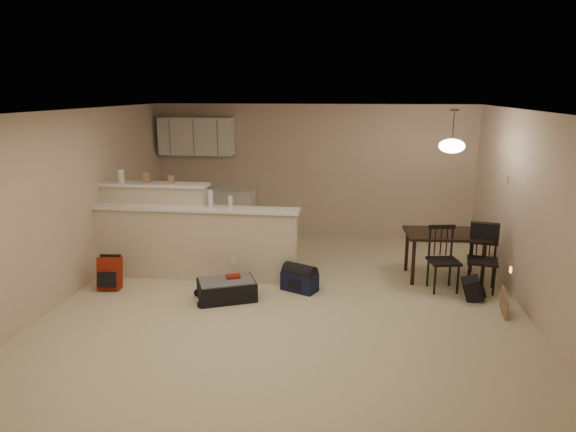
% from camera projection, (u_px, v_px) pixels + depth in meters
% --- Properties ---
extents(room, '(7.00, 7.02, 2.50)m').
position_uv_depth(room, '(289.00, 214.00, 6.37)').
color(room, beige).
rests_on(room, ground).
extents(breakfast_bar, '(3.08, 0.58, 1.39)m').
position_uv_depth(breakfast_bar, '(181.00, 237.00, 7.69)').
color(breakfast_bar, beige).
rests_on(breakfast_bar, ground).
extents(upper_cabinets, '(1.40, 0.34, 0.70)m').
position_uv_depth(upper_cabinets, '(196.00, 136.00, 9.69)').
color(upper_cabinets, white).
rests_on(upper_cabinets, room).
extents(kitchen_counter, '(1.80, 0.60, 0.90)m').
position_uv_depth(kitchen_counter, '(207.00, 213.00, 9.89)').
color(kitchen_counter, white).
rests_on(kitchen_counter, ground).
extents(thermostat, '(0.02, 0.12, 0.12)m').
position_uv_depth(thermostat, '(507.00, 179.00, 7.42)').
color(thermostat, beige).
rests_on(thermostat, room).
extents(jar, '(0.10, 0.10, 0.20)m').
position_uv_depth(jar, '(121.00, 176.00, 7.74)').
color(jar, silver).
rests_on(jar, breakfast_bar).
extents(cereal_box, '(0.10, 0.07, 0.16)m').
position_uv_depth(cereal_box, '(147.00, 178.00, 7.69)').
color(cereal_box, '#986D4E').
rests_on(cereal_box, breakfast_bar).
extents(small_box, '(0.08, 0.06, 0.12)m').
position_uv_depth(small_box, '(171.00, 179.00, 7.65)').
color(small_box, '#986D4E').
rests_on(small_box, breakfast_bar).
extents(bottle_a, '(0.07, 0.07, 0.26)m').
position_uv_depth(bottle_a, '(211.00, 199.00, 7.41)').
color(bottle_a, silver).
rests_on(bottle_a, breakfast_bar).
extents(bottle_b, '(0.06, 0.06, 0.18)m').
position_uv_depth(bottle_b, '(230.00, 202.00, 7.38)').
color(bottle_b, silver).
rests_on(bottle_b, breakfast_bar).
extents(dining_table, '(1.18, 0.83, 0.71)m').
position_uv_depth(dining_table, '(445.00, 238.00, 7.56)').
color(dining_table, black).
rests_on(dining_table, ground).
extents(pendant_lamp, '(0.36, 0.36, 0.62)m').
position_uv_depth(pendant_lamp, '(452.00, 145.00, 7.23)').
color(pendant_lamp, brown).
rests_on(pendant_lamp, room).
extents(dining_chair_near, '(0.46, 0.45, 0.91)m').
position_uv_depth(dining_chair_near, '(444.00, 259.00, 7.14)').
color(dining_chair_near, black).
rests_on(dining_chair_near, ground).
extents(dining_chair_far, '(0.47, 0.45, 0.92)m').
position_uv_depth(dining_chair_far, '(483.00, 259.00, 7.14)').
color(dining_chair_far, black).
rests_on(dining_chair_far, ground).
extents(suitcase, '(0.88, 0.75, 0.25)m').
position_uv_depth(suitcase, '(227.00, 290.00, 6.91)').
color(suitcase, black).
rests_on(suitcase, ground).
extents(red_backpack, '(0.32, 0.22, 0.46)m').
position_uv_depth(red_backpack, '(110.00, 273.00, 7.25)').
color(red_backpack, maroon).
rests_on(red_backpack, ground).
extents(navy_duffel, '(0.55, 0.45, 0.27)m').
position_uv_depth(navy_duffel, '(300.00, 281.00, 7.20)').
color(navy_duffel, '#111838').
rests_on(navy_duffel, ground).
extents(black_daypack, '(0.26, 0.34, 0.28)m').
position_uv_depth(black_daypack, '(472.00, 289.00, 6.91)').
color(black_daypack, black).
rests_on(black_daypack, ground).
extents(cardboard_sheet, '(0.05, 0.40, 0.30)m').
position_uv_depth(cardboard_sheet, '(504.00, 304.00, 6.39)').
color(cardboard_sheet, '#986D4E').
rests_on(cardboard_sheet, ground).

